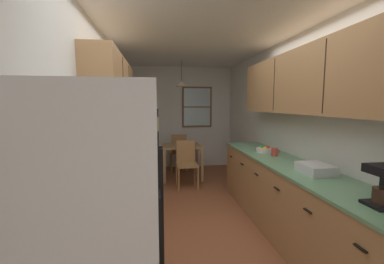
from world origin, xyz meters
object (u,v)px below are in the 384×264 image
(dining_chair_near, at_px, (186,162))
(fruit_bowl, at_px, (265,150))
(dining_chair_far, at_px, (179,150))
(dish_rack, at_px, (316,169))
(mug_by_coffeemaker, at_px, (275,152))
(trash_bin, at_px, (152,173))
(microwave_over_range, at_px, (93,104))
(storage_canister, at_px, (121,161))
(refrigerator, at_px, (98,233))
(stove_range, at_px, (113,234))
(dining_table, at_px, (182,151))

(dining_chair_near, bearing_deg, fruit_bowl, -49.88)
(dining_chair_far, height_order, dish_rack, dish_rack)
(mug_by_coffeemaker, distance_m, fruit_bowl, 0.28)
(trash_bin, relative_size, mug_by_coffeemaker, 4.80)
(dish_rack, bearing_deg, dining_chair_near, 114.00)
(trash_bin, bearing_deg, fruit_bowl, -35.47)
(microwave_over_range, relative_size, storage_canister, 3.84)
(dish_rack, bearing_deg, refrigerator, -156.53)
(storage_canister, bearing_deg, dining_chair_far, 73.59)
(trash_bin, xyz_separation_m, mug_by_coffeemaker, (1.72, -1.49, 0.65))
(dining_chair_far, bearing_deg, stove_range, -103.60)
(dining_chair_far, height_order, fruit_bowl, fruit_bowl)
(refrigerator, height_order, trash_bin, refrigerator)
(fruit_bowl, bearing_deg, refrigerator, -133.84)
(dining_chair_far, xyz_separation_m, dish_rack, (1.12, -3.58, 0.45))
(refrigerator, height_order, mug_by_coffeemaker, refrigerator)
(fruit_bowl, height_order, dish_rack, dish_rack)
(trash_bin, xyz_separation_m, fruit_bowl, (1.70, -1.21, 0.64))
(dining_chair_near, bearing_deg, refrigerator, -105.54)
(dining_chair_near, relative_size, fruit_bowl, 3.64)
(dining_chair_far, distance_m, trash_bin, 1.37)
(microwave_over_range, distance_m, mug_by_coffeemaker, 2.46)
(dining_table, height_order, trash_bin, dining_table)
(refrigerator, distance_m, dining_table, 3.95)
(dish_rack, bearing_deg, stove_range, -175.79)
(refrigerator, distance_m, storage_canister, 1.36)
(microwave_over_range, relative_size, dining_chair_far, 0.70)
(refrigerator, distance_m, dining_chair_far, 4.54)
(dining_chair_far, relative_size, trash_bin, 1.50)
(storage_canister, bearing_deg, stove_range, -89.51)
(stove_range, distance_m, fruit_bowl, 2.43)
(dining_table, relative_size, fruit_bowl, 3.38)
(storage_canister, bearing_deg, trash_bin, 80.93)
(dining_chair_near, xyz_separation_m, dining_chair_far, (-0.05, 1.19, 0.00))
(dish_rack, bearing_deg, dining_table, 110.23)
(trash_bin, height_order, fruit_bowl, fruit_bowl)
(mug_by_coffeemaker, bearing_deg, trash_bin, 139.13)
(microwave_over_range, relative_size, dining_table, 0.75)
(trash_bin, height_order, dish_rack, dish_rack)
(refrigerator, relative_size, fruit_bowl, 6.99)
(microwave_over_range, bearing_deg, mug_by_coffeemaker, 26.01)
(mug_by_coffeemaker, bearing_deg, refrigerator, -138.35)
(dining_table, distance_m, dining_chair_far, 0.60)
(stove_range, relative_size, dish_rack, 3.24)
(storage_canister, distance_m, fruit_bowl, 2.11)
(dining_chair_near, distance_m, fruit_bowl, 1.67)
(trash_bin, bearing_deg, dining_chair_far, 63.23)
(stove_range, height_order, mug_by_coffeemaker, stove_range)
(fruit_bowl, bearing_deg, dish_rack, -88.52)
(stove_range, bearing_deg, dining_chair_near, 69.41)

